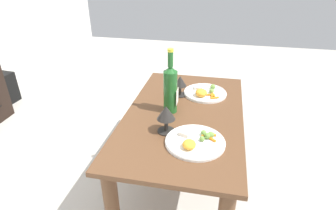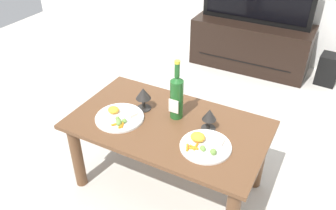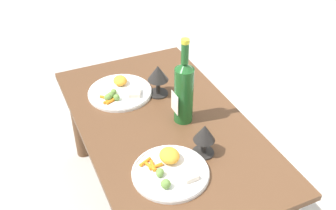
% 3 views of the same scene
% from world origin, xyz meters
% --- Properties ---
extents(ground_plane, '(6.40, 6.40, 0.00)m').
position_xyz_m(ground_plane, '(0.00, 0.00, 0.00)').
color(ground_plane, '#B7B2A8').
extents(dining_table, '(1.12, 0.65, 0.49)m').
position_xyz_m(dining_table, '(0.00, 0.00, 0.39)').
color(dining_table, brown).
rests_on(dining_table, ground_plane).
extents(wine_bottle, '(0.08, 0.08, 0.36)m').
position_xyz_m(wine_bottle, '(0.01, 0.08, 0.63)').
color(wine_bottle, '#1E5923').
rests_on(wine_bottle, dining_table).
extents(goblet_left, '(0.09, 0.09, 0.14)m').
position_xyz_m(goblet_left, '(-0.20, 0.06, 0.59)').
color(goblet_left, black).
rests_on(goblet_left, dining_table).
extents(goblet_right, '(0.08, 0.08, 0.13)m').
position_xyz_m(goblet_right, '(0.22, 0.06, 0.58)').
color(goblet_right, black).
rests_on(goblet_right, dining_table).
extents(dinner_plate_left, '(0.28, 0.28, 0.05)m').
position_xyz_m(dinner_plate_left, '(-0.27, -0.09, 0.50)').
color(dinner_plate_left, white).
rests_on(dinner_plate_left, dining_table).
extents(dinner_plate_right, '(0.27, 0.27, 0.06)m').
position_xyz_m(dinner_plate_right, '(0.26, -0.09, 0.50)').
color(dinner_plate_right, white).
rests_on(dinner_plate_right, dining_table).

